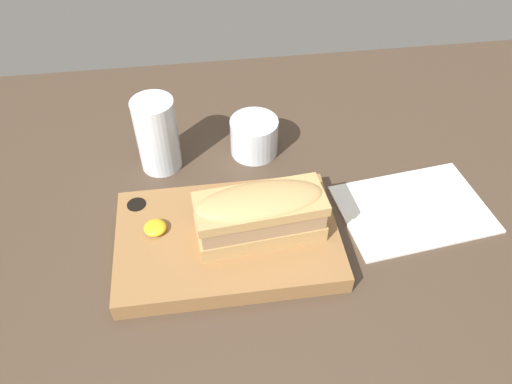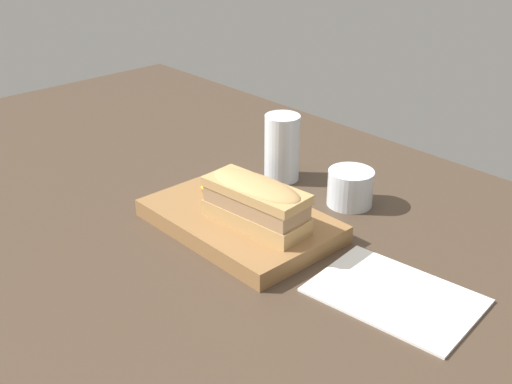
# 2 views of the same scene
# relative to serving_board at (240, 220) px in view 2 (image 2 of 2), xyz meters

# --- Properties ---
(dining_table) EXTENTS (1.96, 0.96, 0.02)m
(dining_table) POSITION_rel_serving_board_xyz_m (0.09, -0.01, -0.02)
(dining_table) COLOR #423326
(dining_table) RESTS_ON ground
(serving_board) EXTENTS (0.29, 0.19, 0.03)m
(serving_board) POSITION_rel_serving_board_xyz_m (0.00, 0.00, 0.00)
(serving_board) COLOR olive
(serving_board) RESTS_ON dining_table
(sandwich) EXTENTS (0.17, 0.08, 0.07)m
(sandwich) POSITION_rel_serving_board_xyz_m (0.04, -0.01, 0.05)
(sandwich) COLOR tan
(sandwich) RESTS_ON serving_board
(mustard_dollop) EXTENTS (0.03, 0.03, 0.01)m
(mustard_dollop) POSITION_rel_serving_board_xyz_m (-0.09, 0.02, 0.02)
(mustard_dollop) COLOR gold
(mustard_dollop) RESTS_ON serving_board
(water_glass) EXTENTS (0.06, 0.06, 0.12)m
(water_glass) POSITION_rel_serving_board_xyz_m (-0.09, 0.18, 0.04)
(water_glass) COLOR silver
(water_glass) RESTS_ON dining_table
(wine_glass) EXTENTS (0.08, 0.08, 0.06)m
(wine_glass) POSITION_rel_serving_board_xyz_m (0.06, 0.19, 0.01)
(wine_glass) COLOR silver
(wine_glass) RESTS_ON dining_table
(napkin) EXTENTS (0.23, 0.17, 0.00)m
(napkin) POSITION_rel_serving_board_xyz_m (0.27, 0.03, -0.01)
(napkin) COLOR white
(napkin) RESTS_ON dining_table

